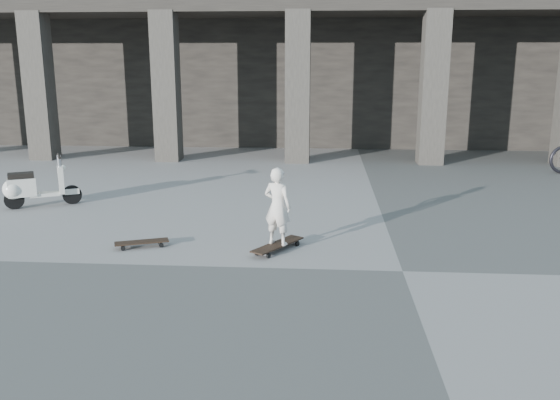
# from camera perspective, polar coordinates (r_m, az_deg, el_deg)

# --- Properties ---
(ground) EXTENTS (90.00, 90.00, 0.00)m
(ground) POSITION_cam_1_polar(r_m,az_deg,el_deg) (8.14, 11.72, -6.73)
(ground) COLOR #4B4C49
(ground) RESTS_ON ground
(colonnade) EXTENTS (28.00, 8.82, 6.00)m
(colonnade) POSITION_cam_1_polar(r_m,az_deg,el_deg) (21.37, 7.31, 14.08)
(colonnade) COLOR black
(colonnade) RESTS_ON ground
(longboard) EXTENTS (0.75, 0.98, 0.10)m
(longboard) POSITION_cam_1_polar(r_m,az_deg,el_deg) (8.78, -0.24, -4.38)
(longboard) COLOR black
(longboard) RESTS_ON ground
(skateboard_spare) EXTENTS (0.81, 0.47, 0.09)m
(skateboard_spare) POSITION_cam_1_polar(r_m,az_deg,el_deg) (9.16, -13.16, -4.02)
(skateboard_spare) COLOR black
(skateboard_spare) RESTS_ON ground
(child) EXTENTS (0.49, 0.42, 1.15)m
(child) POSITION_cam_1_polar(r_m,az_deg,el_deg) (8.61, -0.24, -0.60)
(child) COLOR silver
(child) RESTS_ON longboard
(scooter) EXTENTS (1.29, 0.80, 0.98)m
(scooter) POSITION_cam_1_polar(r_m,az_deg,el_deg) (12.17, -23.02, 1.10)
(scooter) COLOR black
(scooter) RESTS_ON ground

